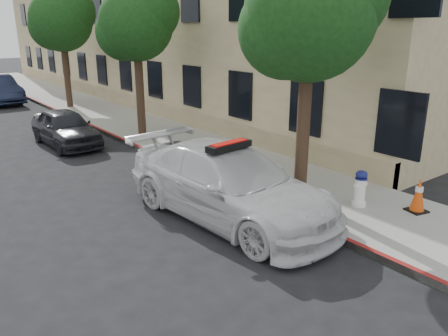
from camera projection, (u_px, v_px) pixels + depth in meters
name	position (u px, v px, depth m)	size (l,w,h in m)	color
ground	(150.00, 206.00, 10.23)	(120.00, 120.00, 0.00)	black
sidewalk	(116.00, 118.00, 19.86)	(3.20, 50.00, 0.15)	gray
curb_strip	(82.00, 123.00, 18.97)	(0.12, 50.00, 0.15)	maroon
building	(163.00, 10.00, 25.38)	(8.00, 36.00, 10.00)	tan
tree_near	(311.00, 14.00, 9.10)	(2.92, 2.82, 5.62)	black
tree_mid	(137.00, 23.00, 15.19)	(2.77, 2.64, 5.43)	black
tree_far	(62.00, 20.00, 21.17)	(3.10, 3.00, 5.81)	black
police_car	(229.00, 183.00, 9.43)	(2.71, 5.55, 1.71)	silver
parked_car_mid	(65.00, 128.00, 15.39)	(1.51, 3.76, 1.28)	black
fire_hydrant	(360.00, 189.00, 9.77)	(0.35, 0.32, 0.83)	white
traffic_cone	(419.00, 195.00, 9.47)	(0.47, 0.47, 0.75)	black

